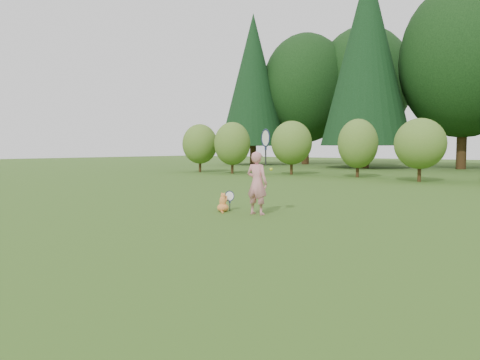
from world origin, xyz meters
The scene contains 6 objects.
ground centered at (0.00, 0.00, 0.00)m, with size 100.00×100.00×0.00m, color #325718.
shrub_row centered at (0.00, 13.00, 1.40)m, with size 28.00×3.00×2.80m, color #487123, non-canonical shape.
woodland_backdrop centered at (0.00, 23.00, 7.50)m, with size 48.00×10.00×15.00m, color black, non-canonical shape.
child centered at (0.56, 0.92, 0.68)m, with size 0.71×0.40×1.93m.
cat centered at (-0.28, 0.83, 0.21)m, with size 0.40×0.64×0.55m.
tennis_ball centered at (0.44, 1.58, 0.90)m, with size 0.07×0.07×0.07m.
Camera 1 is at (6.12, -6.77, 1.37)m, focal length 35.00 mm.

